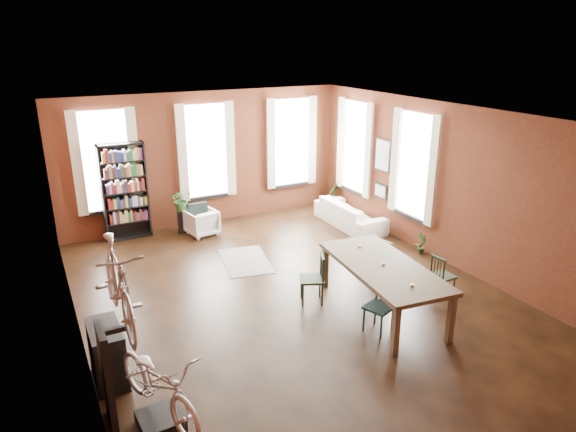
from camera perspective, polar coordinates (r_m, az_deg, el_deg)
room at (r=9.08m, az=0.17°, el=4.97°), size 9.00×9.04×3.22m
dining_table at (r=8.74m, az=10.39°, el=-7.94°), size 1.41×2.63×0.86m
dining_chair_a at (r=8.20m, az=10.06°, el=-9.92°), size 0.50×0.50×0.85m
dining_chair_b at (r=8.91m, az=2.66°, el=-7.00°), size 0.54×0.54×0.88m
dining_chair_c at (r=9.53m, az=16.83°, el=-6.37°), size 0.37×0.37×0.78m
dining_chair_d at (r=10.01m, az=11.25°, el=-4.62°), size 0.42×0.42×0.78m
bookshelf at (r=12.08m, az=-17.69°, el=2.60°), size 1.00×0.32×2.20m
white_armchair at (r=12.09m, az=-9.57°, el=-0.57°), size 0.74×0.71×0.66m
cream_sofa at (r=12.55m, az=6.91°, el=0.68°), size 0.61×2.08×0.81m
striped_rug at (r=10.67m, az=-4.76°, el=-4.99°), size 1.18×1.61×0.01m
bike_trainer at (r=6.74m, az=-13.98°, el=-21.20°), size 0.53×0.53×0.14m
bike_wall_rack at (r=6.56m, az=-19.48°, el=-16.67°), size 0.16×0.60×1.30m
console_table at (r=7.46m, az=-19.44°, el=-14.25°), size 0.40×0.80×0.80m
plant_stand at (r=12.38m, az=-11.57°, el=-0.56°), size 0.32×0.32×0.52m
plant_by_sofa at (r=13.92m, az=4.92°, el=1.58°), size 0.40×0.73×0.33m
plant_small at (r=11.34m, az=14.53°, el=-3.63°), size 0.31×0.50×0.17m
bicycle_floor at (r=6.21m, az=-14.48°, el=-14.58°), size 0.82×1.02×1.69m
bicycle_hung at (r=5.87m, az=-18.68°, el=-4.36°), size 0.47×1.00×1.66m
plant_on_stand at (r=12.22m, az=-11.74°, el=1.52°), size 0.55×0.60×0.42m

